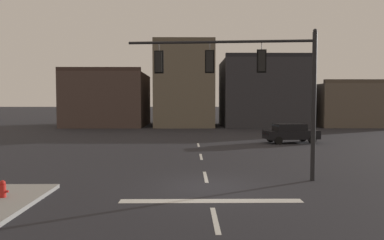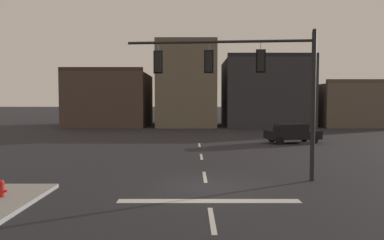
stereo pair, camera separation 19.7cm
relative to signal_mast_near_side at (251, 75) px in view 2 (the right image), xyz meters
name	(u,v)px [view 2 (the right image)]	position (x,y,z in m)	size (l,w,h in m)	color
ground_plane	(207,187)	(-1.97, -1.47, -4.64)	(400.00, 400.00, 0.00)	#232328
stop_bar_paint	(209,201)	(-1.97, -3.47, -4.64)	(6.40, 0.50, 0.01)	silver
lane_centreline	(205,177)	(-1.97, 0.53, -4.64)	(0.16, 26.40, 0.01)	silver
signal_mast_near_side	(251,75)	(0.00, 0.00, 0.00)	(8.24, 0.94, 6.61)	black
car_lot_nearside	(293,133)	(5.74, 13.88, -3.79)	(4.63, 2.43, 1.61)	black
fire_hydrant	(2,192)	(-9.23, -3.46, -4.32)	(0.40, 0.30, 0.75)	red
building_row	(219,95)	(1.17, 35.23, -0.29)	(46.19, 13.33, 11.47)	#473833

